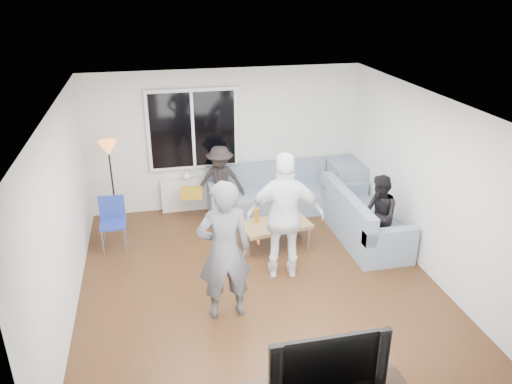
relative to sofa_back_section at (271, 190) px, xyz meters
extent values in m
cube|color=#56351C|center=(-0.74, -2.27, -0.45)|extent=(5.00, 5.50, 0.04)
cube|color=white|center=(-0.74, -2.27, 2.20)|extent=(5.00, 5.50, 0.04)
cube|color=silver|center=(-0.74, 0.50, 0.88)|extent=(5.00, 0.04, 2.60)
cube|color=silver|center=(-0.74, -5.04, 0.88)|extent=(5.00, 0.04, 2.60)
cube|color=silver|center=(-3.26, -2.27, 0.88)|extent=(0.04, 5.50, 2.60)
cube|color=silver|center=(1.78, -2.27, 0.88)|extent=(0.04, 5.50, 2.60)
cube|color=white|center=(-1.34, 0.42, 1.12)|extent=(1.62, 0.06, 1.47)
cube|color=black|center=(-1.34, 0.38, 1.12)|extent=(1.50, 0.02, 1.35)
cube|color=white|center=(-1.34, 0.37, 1.12)|extent=(0.05, 0.03, 1.35)
cube|color=silver|center=(-1.34, 0.38, -0.11)|extent=(1.30, 0.12, 0.62)
imported|color=#245B28|center=(-0.96, 0.35, 0.36)|extent=(0.18, 0.15, 0.33)
imported|color=silver|center=(-1.50, 0.35, 0.29)|extent=(0.20, 0.20, 0.18)
cube|color=gray|center=(1.59, 0.00, 0.00)|extent=(0.85, 0.85, 0.85)
cube|color=#BA8A1B|center=(-1.46, -0.02, 0.09)|extent=(0.42, 0.37, 0.14)
cube|color=maroon|center=(-0.92, 0.06, 0.09)|extent=(0.46, 0.44, 0.13)
cube|color=#A58650|center=(-0.24, -1.29, -0.22)|extent=(1.18, 0.77, 0.40)
cylinder|color=maroon|center=(-0.21, -1.39, 0.06)|extent=(0.17, 0.17, 0.17)
imported|color=#4D4E52|center=(-1.32, -2.90, 0.52)|extent=(0.71, 0.49, 1.88)
imported|color=white|center=(-0.33, -2.15, 0.52)|extent=(1.18, 0.67, 1.89)
imported|color=black|center=(1.28, -1.84, 0.22)|extent=(0.56, 0.68, 1.29)
imported|color=black|center=(-0.93, 0.03, 0.24)|extent=(0.95, 0.69, 1.33)
imported|color=black|center=(-0.66, -4.77, 0.35)|extent=(1.15, 0.15, 0.66)
cylinder|color=black|center=(0.07, -1.19, 0.09)|extent=(0.07, 0.07, 0.22)
cylinder|color=black|center=(-0.22, -1.10, 0.09)|extent=(0.07, 0.07, 0.23)
cylinder|color=#198C25|center=(-0.32, -1.45, 0.10)|extent=(0.08, 0.08, 0.26)
cylinder|color=#E94514|center=(-0.05, -1.37, 0.08)|extent=(0.07, 0.07, 0.22)
cylinder|color=#C76A0B|center=(-0.53, -1.17, 0.10)|extent=(0.07, 0.07, 0.24)
camera|label=1|loc=(-2.08, -8.20, 3.63)|focal=34.83mm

